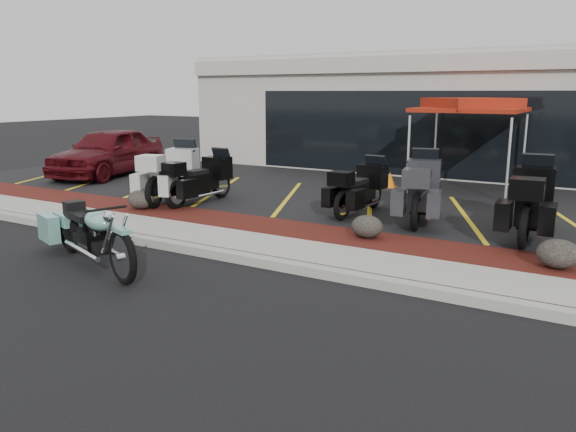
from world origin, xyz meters
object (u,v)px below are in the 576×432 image
Objects in this scene: parked_car at (108,152)px; popup_canopy at (471,107)px; traffic_cone at (390,180)px; touring_white at (185,167)px; hero_cruiser at (122,249)px.

popup_canopy reaches higher than parked_car.
popup_canopy is at bearing 15.87° from traffic_cone.
popup_canopy is (6.10, 4.32, 1.50)m from touring_white.
traffic_cone is 0.15× the size of popup_canopy.
popup_canopy is at bearing 2.84° from parked_car.
traffic_cone is (8.58, 2.32, -0.54)m from parked_car.
popup_canopy reaches higher than traffic_cone.
hero_cruiser is 0.70× the size of parked_car.
parked_car reaches higher than touring_white.
popup_canopy is (2.57, 9.85, 1.83)m from hero_cruiser.
traffic_cone is at bearing -158.77° from popup_canopy.
popup_canopy is at bearing 95.14° from hero_cruiser.
parked_car is (-4.43, 1.45, 0.03)m from touring_white.
touring_white is at bearing -137.82° from traffic_cone.
hero_cruiser is at bearing -93.83° from traffic_cone.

